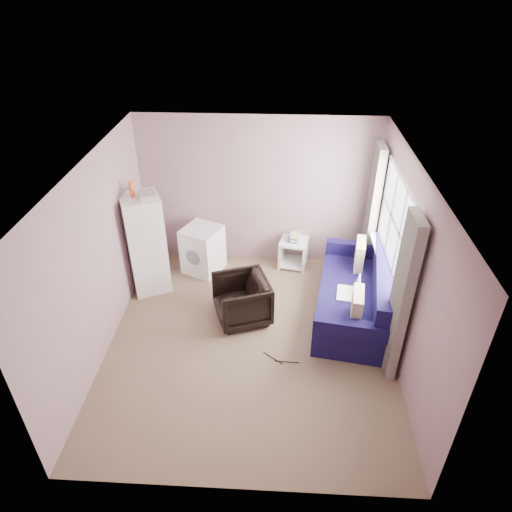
{
  "coord_description": "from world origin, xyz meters",
  "views": [
    {
      "loc": [
        0.34,
        -4.6,
        4.41
      ],
      "look_at": [
        0.05,
        0.6,
        1.0
      ],
      "focal_mm": 32.0,
      "sensor_mm": 36.0,
      "label": 1
    }
  ],
  "objects_px": {
    "armchair": "(242,298)",
    "sofa": "(356,296)",
    "side_table": "(294,251)",
    "washing_machine": "(203,249)",
    "fridge": "(146,243)"
  },
  "relations": [
    {
      "from": "armchair",
      "to": "sofa",
      "type": "height_order",
      "value": "sofa"
    },
    {
      "from": "side_table",
      "to": "washing_machine",
      "type": "bearing_deg",
      "value": -171.69
    },
    {
      "from": "fridge",
      "to": "washing_machine",
      "type": "relative_size",
      "value": 2.28
    },
    {
      "from": "washing_machine",
      "to": "side_table",
      "type": "relative_size",
      "value": 1.3
    },
    {
      "from": "armchair",
      "to": "washing_machine",
      "type": "bearing_deg",
      "value": -168.04
    },
    {
      "from": "washing_machine",
      "to": "sofa",
      "type": "relative_size",
      "value": 0.36
    },
    {
      "from": "fridge",
      "to": "sofa",
      "type": "xyz_separation_m",
      "value": [
        3.14,
        -0.53,
        -0.47
      ]
    },
    {
      "from": "sofa",
      "to": "fridge",
      "type": "bearing_deg",
      "value": 179.66
    },
    {
      "from": "armchair",
      "to": "fridge",
      "type": "bearing_deg",
      "value": -134.38
    },
    {
      "from": "side_table",
      "to": "fridge",
      "type": "bearing_deg",
      "value": -162.04
    },
    {
      "from": "fridge",
      "to": "washing_machine",
      "type": "xyz_separation_m",
      "value": [
        0.76,
        0.51,
        -0.39
      ]
    },
    {
      "from": "washing_machine",
      "to": "armchair",
      "type": "bearing_deg",
      "value": -33.37
    },
    {
      "from": "fridge",
      "to": "washing_machine",
      "type": "distance_m",
      "value": 0.99
    },
    {
      "from": "washing_machine",
      "to": "side_table",
      "type": "xyz_separation_m",
      "value": [
        1.5,
        0.22,
        -0.13
      ]
    },
    {
      "from": "armchair",
      "to": "washing_machine",
      "type": "relative_size",
      "value": 0.94
    }
  ]
}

